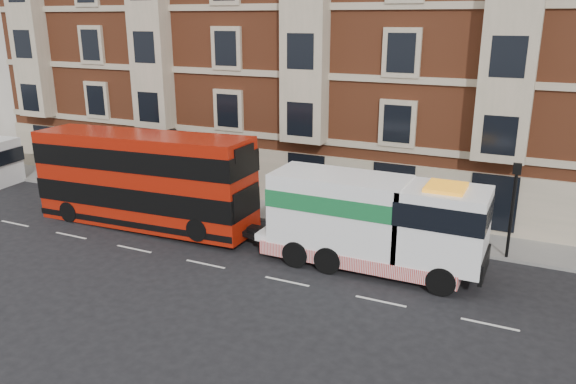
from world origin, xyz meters
name	(u,v)px	position (x,y,z in m)	size (l,w,h in m)	color
ground	(206,264)	(0.00, 0.00, 0.00)	(120.00, 120.00, 0.00)	black
sidewalk	(280,212)	(0.00, 7.50, 0.07)	(90.00, 3.00, 0.15)	slate
victorian_terrace	(340,24)	(0.50, 15.00, 10.07)	(45.00, 12.00, 20.40)	brown
lamp_post_west	(175,161)	(-6.00, 6.20, 2.68)	(0.35, 0.15, 4.35)	black
lamp_post_east	(513,204)	(12.00, 6.20, 2.68)	(0.35, 0.15, 4.35)	black
double_decker_bus	(143,178)	(-5.48, 2.75, 2.59)	(12.10, 2.78, 4.90)	#A81909
tow_truck	(369,221)	(6.58, 2.75, 2.14)	(9.69, 2.86, 4.04)	white
pedestrian	(115,172)	(-11.74, 7.48, 1.06)	(0.66, 0.44, 1.82)	black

